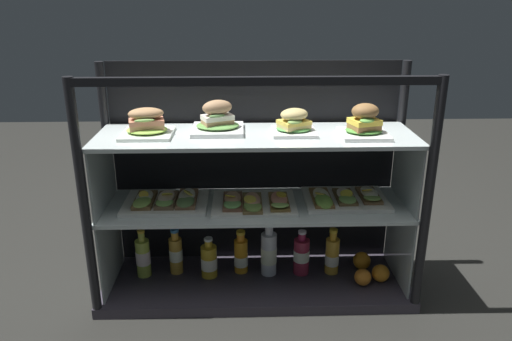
{
  "coord_description": "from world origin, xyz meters",
  "views": [
    {
      "loc": [
        -0.06,
        -1.84,
        1.21
      ],
      "look_at": [
        0.0,
        0.0,
        0.54
      ],
      "focal_mm": 34.44,
      "sensor_mm": 36.0,
      "label": 1
    }
  ],
  "objects": [
    {
      "name": "case_frame",
      "position": [
        0.0,
        0.11,
        0.52
      ],
      "size": [
        1.3,
        0.42,
        0.95
      ],
      "color": "black",
      "rests_on": "ground"
    },
    {
      "name": "ground_plane",
      "position": [
        0.0,
        0.0,
        -0.01
      ],
      "size": [
        6.0,
        6.0,
        0.02
      ],
      "primitive_type": "cube",
      "color": "black",
      "rests_on": "ground"
    },
    {
      "name": "open_sandwich_tray_mid_right",
      "position": [
        -0.01,
        -0.02,
        0.41
      ],
      "size": [
        0.34,
        0.27,
        0.06
      ],
      "color": "white",
      "rests_on": "shelf_lower_glass"
    },
    {
      "name": "orange_fruit_rolled_forward",
      "position": [
        0.53,
        -0.03,
        0.08
      ],
      "size": [
        0.07,
        0.07,
        0.07
      ],
      "primitive_type": "sphere",
      "color": "orange",
      "rests_on": "case_base_deck"
    },
    {
      "name": "plated_roll_sandwich_far_right",
      "position": [
        -0.42,
        -0.0,
        0.73
      ],
      "size": [
        0.19,
        0.19,
        0.11
      ],
      "color": "white",
      "rests_on": "shelf_upper_glass"
    },
    {
      "name": "plated_roll_sandwich_right_of_center",
      "position": [
        0.15,
        0.01,
        0.73
      ],
      "size": [
        0.17,
        0.17,
        0.1
      ],
      "color": "white",
      "rests_on": "shelf_upper_glass"
    },
    {
      "name": "juice_bottle_front_left_end",
      "position": [
        0.2,
        0.04,
        0.13
      ],
      "size": [
        0.07,
        0.07,
        0.2
      ],
      "color": "#99263E",
      "rests_on": "case_base_deck"
    },
    {
      "name": "riser_upper_tier",
      "position": [
        0.0,
        0.0,
        0.54
      ],
      "size": [
        1.23,
        0.35,
        0.28
      ],
      "color": "silver",
      "rests_on": "shelf_lower_glass"
    },
    {
      "name": "juice_bottle_front_fourth",
      "position": [
        0.06,
        0.04,
        0.15
      ],
      "size": [
        0.07,
        0.07,
        0.24
      ],
      "color": "silver",
      "rests_on": "case_base_deck"
    },
    {
      "name": "juice_bottle_near_post",
      "position": [
        -0.49,
        0.04,
        0.14
      ],
      "size": [
        0.06,
        0.06,
        0.22
      ],
      "color": "#B4CB4A",
      "rests_on": "case_base_deck"
    },
    {
      "name": "plated_roll_sandwich_mid_right",
      "position": [
        0.41,
        -0.04,
        0.74
      ],
      "size": [
        0.18,
        0.18,
        0.13
      ],
      "color": "white",
      "rests_on": "shelf_upper_glass"
    },
    {
      "name": "orange_fruit_near_left_post",
      "position": [
        0.48,
        0.07,
        0.08
      ],
      "size": [
        0.08,
        0.08,
        0.08
      ],
      "primitive_type": "sphere",
      "color": "orange",
      "rests_on": "case_base_deck"
    },
    {
      "name": "open_sandwich_tray_center",
      "position": [
        -0.37,
        0.01,
        0.41
      ],
      "size": [
        0.34,
        0.26,
        0.06
      ],
      "color": "white",
      "rests_on": "shelf_lower_glass"
    },
    {
      "name": "case_base_deck",
      "position": [
        0.0,
        0.0,
        0.02
      ],
      "size": [
        1.3,
        0.42,
        0.04
      ],
      "primitive_type": "cube",
      "color": "#342F3A",
      "rests_on": "ground"
    },
    {
      "name": "juice_bottle_front_right_end",
      "position": [
        0.34,
        0.04,
        0.13
      ],
      "size": [
        0.06,
        0.06,
        0.21
      ],
      "color": "gold",
      "rests_on": "case_base_deck"
    },
    {
      "name": "orange_fruit_beside_bottles",
      "position": [
        0.45,
        -0.06,
        0.08
      ],
      "size": [
        0.07,
        0.07,
        0.07
      ],
      "primitive_type": "sphere",
      "color": "orange",
      "rests_on": "case_base_deck"
    },
    {
      "name": "juice_bottle_back_left",
      "position": [
        -0.35,
        0.07,
        0.14
      ],
      "size": [
        0.06,
        0.06,
        0.21
      ],
      "color": "gold",
      "rests_on": "case_base_deck"
    },
    {
      "name": "juice_bottle_front_middle",
      "position": [
        -0.2,
        0.03,
        0.12
      ],
      "size": [
        0.07,
        0.07,
        0.18
      ],
      "color": "gold",
      "rests_on": "case_base_deck"
    },
    {
      "name": "juice_bottle_front_second",
      "position": [
        -0.06,
        0.06,
        0.12
      ],
      "size": [
        0.06,
        0.06,
        0.2
      ],
      "color": "orange",
      "rests_on": "case_base_deck"
    },
    {
      "name": "shelf_lower_glass",
      "position": [
        0.0,
        0.0,
        0.39
      ],
      "size": [
        1.25,
        0.36,
        0.01
      ],
      "primitive_type": "cube",
      "color": "silver",
      "rests_on": "riser_lower_tier"
    },
    {
      "name": "shelf_upper_glass",
      "position": [
        0.0,
        0.0,
        0.69
      ],
      "size": [
        1.25,
        0.36,
        0.01
      ],
      "primitive_type": "cube",
      "color": "silver",
      "rests_on": "riser_upper_tier"
    },
    {
      "name": "open_sandwich_tray_mid_left",
      "position": [
        0.37,
        0.02,
        0.41
      ],
      "size": [
        0.34,
        0.26,
        0.06
      ],
      "color": "white",
      "rests_on": "shelf_lower_glass"
    },
    {
      "name": "riser_lower_tier",
      "position": [
        0.0,
        0.0,
        0.21
      ],
      "size": [
        1.23,
        0.35,
        0.34
      ],
      "color": "silver",
      "rests_on": "case_base_deck"
    },
    {
      "name": "plated_roll_sandwich_far_left",
      "position": [
        -0.15,
        0.04,
        0.74
      ],
      "size": [
        0.2,
        0.2,
        0.13
      ],
      "color": "white",
      "rests_on": "shelf_upper_glass"
    }
  ]
}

